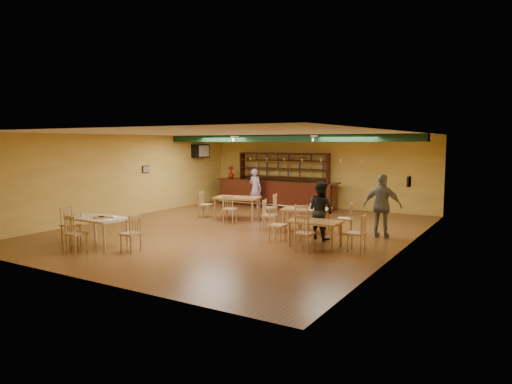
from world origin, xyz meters
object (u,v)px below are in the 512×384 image
Objects in this scene: bar_counter at (276,194)px; patron_bar at (255,188)px; dining_table_b at (307,220)px; patron_right_a at (321,210)px; dining_table_d at (315,233)px; dining_table_a at (237,208)px; near_table at (99,232)px.

bar_counter is 1.01m from patron_bar.
patron_right_a reaches higher than dining_table_b.
dining_table_b is at bearing 121.27° from dining_table_d.
dining_table_a is 4.90m from dining_table_d.
near_table is (-0.70, -5.54, -0.01)m from dining_table_a.
dining_table_a is at bearing 83.37° from near_table.
near_table is 6.03m from patron_right_a.
bar_counter is at bearing -113.88° from patron_bar.
bar_counter is 3.32× the size of patron_bar.
dining_table_d is at bearing -53.41° from bar_counter.
dining_table_d is at bearing 142.45° from patron_bar.
dining_table_b is (3.43, -4.32, -0.20)m from bar_counter.
dining_table_b is 5.30m from patron_bar.
near_table is at bearing -92.59° from bar_counter.
patron_right_a is at bearing -50.45° from bar_counter.
dining_table_b is at bearing 147.07° from patron_bar.
dining_table_a is at bearing 148.12° from dining_table_d.
patron_bar is (-0.52, -0.83, 0.26)m from bar_counter.
dining_table_d is 7.20m from patron_bar.
patron_right_a is (4.76, -4.30, -0.01)m from patron_bar.
near_table is 0.87× the size of patron_bar.
bar_counter is 3.36× the size of patron_right_a.
patron_right_a is at bearing 146.45° from patron_bar.
dining_table_a is 1.16× the size of dining_table_d.
patron_bar reaches higher than dining_table_a.
near_table is (-0.41, -8.96, -0.18)m from bar_counter.
near_table reaches higher than dining_table_d.
bar_counter is 7.48m from dining_table_d.
bar_counter is 3.44m from dining_table_a.
patron_bar is (-3.96, 3.50, 0.46)m from dining_table_b.
dining_table_a is at bearing -85.13° from bar_counter.
bar_counter reaches higher than dining_table_b.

